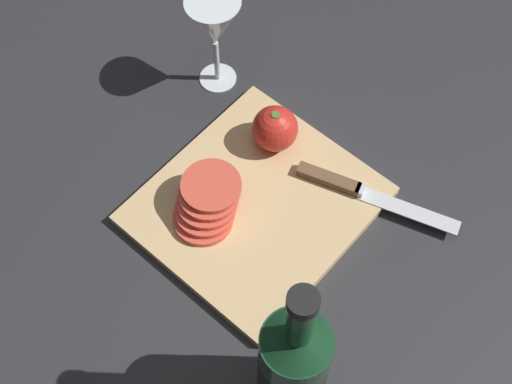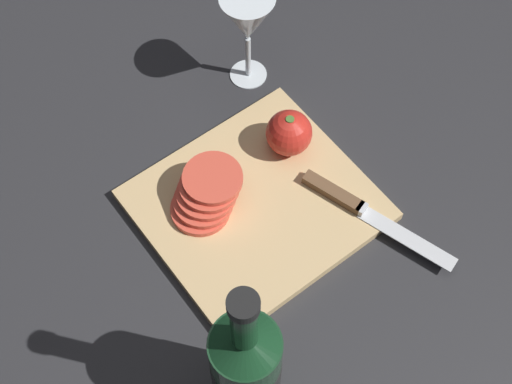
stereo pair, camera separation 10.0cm
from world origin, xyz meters
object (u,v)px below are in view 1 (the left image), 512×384
(wine_bottle, at_px, (293,365))
(tomato_slice_stack_near, at_px, (207,202))
(wine_glass, at_px, (214,25))
(whole_tomato, at_px, (275,129))
(knife, at_px, (347,186))

(wine_bottle, relative_size, tomato_slice_stack_near, 2.70)
(wine_bottle, xyz_separation_m, wine_glass, (-0.31, -0.41, 0.01))
(wine_glass, height_order, tomato_slice_stack_near, wine_glass)
(wine_bottle, height_order, whole_tomato, wine_bottle)
(wine_glass, bearing_deg, tomato_slice_stack_near, 39.59)
(wine_bottle, height_order, wine_glass, wine_bottle)
(wine_bottle, bearing_deg, knife, -156.19)
(knife, bearing_deg, tomato_slice_stack_near, -146.19)
(wine_bottle, distance_m, wine_glass, 0.52)
(whole_tomato, relative_size, tomato_slice_stack_near, 0.60)
(wine_glass, distance_m, knife, 0.31)
(tomato_slice_stack_near, bearing_deg, wine_bottle, 65.10)
(whole_tomato, bearing_deg, wine_bottle, 43.41)
(whole_tomato, bearing_deg, knife, 93.15)
(wine_glass, distance_m, tomato_slice_stack_near, 0.27)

